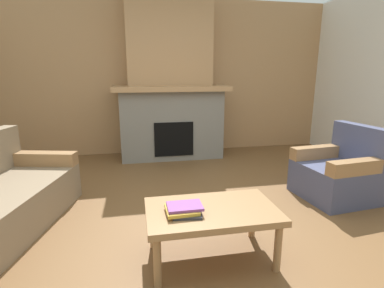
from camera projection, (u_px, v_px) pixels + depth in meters
The scene contains 6 objects.
ground at pixel (206, 230), 2.75m from camera, with size 9.00×9.00×0.00m, color brown.
wall_back_wood_panel at pixel (168, 78), 5.29m from camera, with size 6.00×0.12×2.70m, color tan.
fireplace at pixel (170, 89), 4.98m from camera, with size 1.90×0.82×2.70m.
armchair at pixel (339, 173), 3.42m from camera, with size 0.83×0.83×0.85m.
coffee_table at pixel (212, 215), 2.24m from camera, with size 1.00×0.60×0.43m.
book_stack_near_edge at pixel (184, 209), 2.14m from camera, with size 0.27×0.24×0.06m.
Camera 1 is at (-0.60, -2.41, 1.43)m, focal length 27.36 mm.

